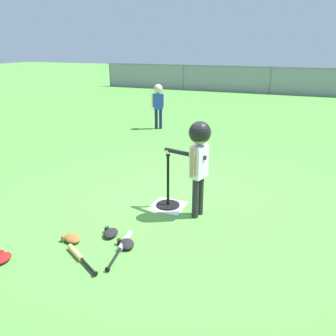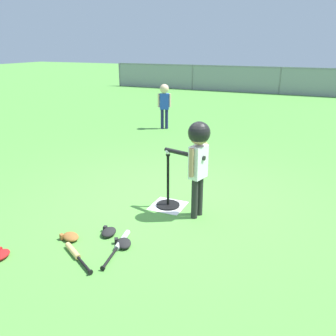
{
  "view_description": "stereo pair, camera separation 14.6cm",
  "coord_description": "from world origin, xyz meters",
  "px_view_note": "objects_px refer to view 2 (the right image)",
  "views": [
    {
      "loc": [
        1.61,
        -4.22,
        2.1
      ],
      "look_at": [
        0.02,
        -0.21,
        0.55
      ],
      "focal_mm": 37.35,
      "sensor_mm": 36.0,
      "label": 1
    },
    {
      "loc": [
        1.75,
        -4.16,
        2.1
      ],
      "look_at": [
        0.02,
        -0.21,
        0.55
      ],
      "focal_mm": 37.35,
      "sensor_mm": 36.0,
      "label": 2
    }
  ],
  "objects_px": {
    "batter_child": "(198,150)",
    "glove_tossed_aside": "(109,232)",
    "spare_bat_wood": "(75,254)",
    "glove_by_plate": "(123,243)",
    "glove_outfield_drop": "(0,255)",
    "batting_tee": "(168,198)",
    "spare_bat_silver": "(120,243)",
    "baseball_on_tee": "(168,151)",
    "glove_near_bats": "(70,237)",
    "fielder_deep_right": "(164,100)"
  },
  "relations": [
    {
      "from": "batting_tee",
      "to": "spare_bat_silver",
      "type": "bearing_deg",
      "value": -94.2
    },
    {
      "from": "batting_tee",
      "to": "glove_by_plate",
      "type": "xyz_separation_m",
      "value": [
        -0.05,
        -1.11,
        -0.09
      ]
    },
    {
      "from": "batter_child",
      "to": "glove_tossed_aside",
      "type": "bearing_deg",
      "value": -132.32
    },
    {
      "from": "batting_tee",
      "to": "spare_bat_silver",
      "type": "distance_m",
      "value": 1.13
    },
    {
      "from": "glove_by_plate",
      "to": "spare_bat_wood",
      "type": "bearing_deg",
      "value": -134.03
    },
    {
      "from": "baseball_on_tee",
      "to": "fielder_deep_right",
      "type": "height_order",
      "value": "fielder_deep_right"
    },
    {
      "from": "spare_bat_silver",
      "to": "spare_bat_wood",
      "type": "height_order",
      "value": "same"
    },
    {
      "from": "spare_bat_silver",
      "to": "glove_tossed_aside",
      "type": "height_order",
      "value": "glove_tossed_aside"
    },
    {
      "from": "baseball_on_tee",
      "to": "batter_child",
      "type": "height_order",
      "value": "batter_child"
    },
    {
      "from": "glove_near_bats",
      "to": "glove_outfield_drop",
      "type": "relative_size",
      "value": 1.15
    },
    {
      "from": "baseball_on_tee",
      "to": "batter_child",
      "type": "xyz_separation_m",
      "value": [
        0.45,
        -0.12,
        0.1
      ]
    },
    {
      "from": "batting_tee",
      "to": "fielder_deep_right",
      "type": "xyz_separation_m",
      "value": [
        -1.92,
        4.16,
        0.61
      ]
    },
    {
      "from": "batting_tee",
      "to": "spare_bat_wood",
      "type": "bearing_deg",
      "value": -105.39
    },
    {
      "from": "batter_child",
      "to": "glove_tossed_aside",
      "type": "height_order",
      "value": "batter_child"
    },
    {
      "from": "baseball_on_tee",
      "to": "spare_bat_silver",
      "type": "height_order",
      "value": "baseball_on_tee"
    },
    {
      "from": "glove_near_bats",
      "to": "batter_child",
      "type": "bearing_deg",
      "value": 45.05
    },
    {
      "from": "fielder_deep_right",
      "to": "spare_bat_wood",
      "type": "relative_size",
      "value": 2.06
    },
    {
      "from": "glove_near_bats",
      "to": "spare_bat_wood",
      "type": "bearing_deg",
      "value": -43.86
    },
    {
      "from": "baseball_on_tee",
      "to": "spare_bat_silver",
      "type": "bearing_deg",
      "value": -94.2
    },
    {
      "from": "fielder_deep_right",
      "to": "baseball_on_tee",
      "type": "bearing_deg",
      "value": -65.23
    },
    {
      "from": "glove_near_bats",
      "to": "batting_tee",
      "type": "bearing_deg",
      "value": 61.67
    },
    {
      "from": "spare_bat_wood",
      "to": "glove_tossed_aside",
      "type": "distance_m",
      "value": 0.52
    },
    {
      "from": "glove_by_plate",
      "to": "glove_tossed_aside",
      "type": "distance_m",
      "value": 0.31
    },
    {
      "from": "glove_tossed_aside",
      "to": "glove_by_plate",
      "type": "bearing_deg",
      "value": -26.57
    },
    {
      "from": "batting_tee",
      "to": "glove_outfield_drop",
      "type": "xyz_separation_m",
      "value": [
        -1.1,
        -1.82,
        -0.09
      ]
    },
    {
      "from": "glove_outfield_drop",
      "to": "glove_near_bats",
      "type": "bearing_deg",
      "value": 53.37
    },
    {
      "from": "spare_bat_wood",
      "to": "baseball_on_tee",
      "type": "bearing_deg",
      "value": 74.61
    },
    {
      "from": "batting_tee",
      "to": "baseball_on_tee",
      "type": "relative_size",
      "value": 10.0
    },
    {
      "from": "batter_child",
      "to": "fielder_deep_right",
      "type": "relative_size",
      "value": 1.09
    },
    {
      "from": "baseball_on_tee",
      "to": "glove_tossed_aside",
      "type": "relative_size",
      "value": 0.3
    },
    {
      "from": "spare_bat_silver",
      "to": "glove_tossed_aside",
      "type": "relative_size",
      "value": 2.92
    },
    {
      "from": "glove_tossed_aside",
      "to": "glove_outfield_drop",
      "type": "bearing_deg",
      "value": -132.33
    },
    {
      "from": "batting_tee",
      "to": "spare_bat_silver",
      "type": "xyz_separation_m",
      "value": [
        -0.08,
        -1.13,
        -0.09
      ]
    },
    {
      "from": "glove_tossed_aside",
      "to": "glove_outfield_drop",
      "type": "relative_size",
      "value": 1.07
    },
    {
      "from": "glove_tossed_aside",
      "to": "baseball_on_tee",
      "type": "bearing_deg",
      "value": 71.37
    },
    {
      "from": "spare_bat_silver",
      "to": "glove_near_bats",
      "type": "bearing_deg",
      "value": -169.45
    },
    {
      "from": "spare_bat_silver",
      "to": "glove_tossed_aside",
      "type": "bearing_deg",
      "value": 147.47
    },
    {
      "from": "fielder_deep_right",
      "to": "glove_by_plate",
      "type": "bearing_deg",
      "value": -70.45
    },
    {
      "from": "batting_tee",
      "to": "glove_outfield_drop",
      "type": "relative_size",
      "value": 3.22
    },
    {
      "from": "batting_tee",
      "to": "spare_bat_silver",
      "type": "height_order",
      "value": "batting_tee"
    },
    {
      "from": "spare_bat_wood",
      "to": "glove_near_bats",
      "type": "relative_size",
      "value": 2.09
    },
    {
      "from": "batter_child",
      "to": "glove_by_plate",
      "type": "bearing_deg",
      "value": -116.6
    },
    {
      "from": "spare_bat_wood",
      "to": "glove_by_plate",
      "type": "bearing_deg",
      "value": 45.97
    },
    {
      "from": "batter_child",
      "to": "glove_outfield_drop",
      "type": "distance_m",
      "value": 2.45
    },
    {
      "from": "baseball_on_tee",
      "to": "glove_by_plate",
      "type": "bearing_deg",
      "value": -92.48
    },
    {
      "from": "spare_bat_silver",
      "to": "glove_near_bats",
      "type": "xyz_separation_m",
      "value": [
        -0.58,
        -0.11,
        0.01
      ]
    },
    {
      "from": "glove_by_plate",
      "to": "glove_tossed_aside",
      "type": "bearing_deg",
      "value": 153.43
    },
    {
      "from": "batter_child",
      "to": "glove_tossed_aside",
      "type": "relative_size",
      "value": 5.01
    },
    {
      "from": "glove_by_plate",
      "to": "glove_outfield_drop",
      "type": "height_order",
      "value": "same"
    },
    {
      "from": "fielder_deep_right",
      "to": "glove_near_bats",
      "type": "relative_size",
      "value": 4.29
    }
  ]
}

